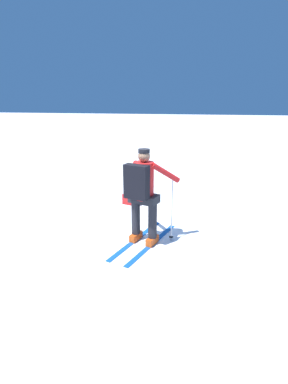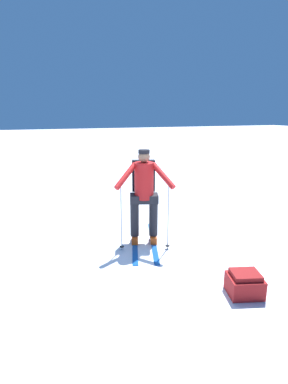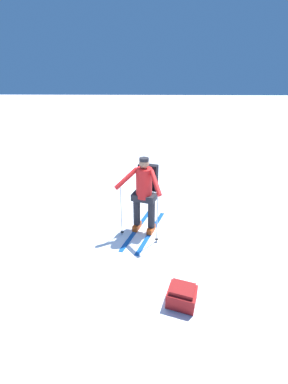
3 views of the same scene
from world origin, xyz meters
TOP-DOWN VIEW (x-y plane):
  - ground_plane at (0.00, 0.00)m, footprint 80.00×80.00m
  - skier at (-0.34, 0.61)m, footprint 1.06×1.77m
  - dropped_backpack at (0.27, -1.36)m, footprint 0.50×0.46m

SIDE VIEW (x-z plane):
  - ground_plane at x=0.00m, z-range 0.00..0.00m
  - dropped_backpack at x=0.27m, z-range -0.01..0.30m
  - skier at x=-0.34m, z-range 0.13..1.77m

